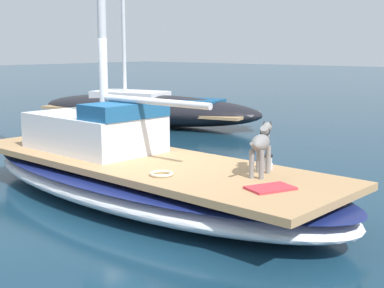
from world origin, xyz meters
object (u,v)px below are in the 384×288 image
(dog_grey, at_px, (261,144))
(deck_towel, at_px, (270,188))
(coiled_rope, at_px, (161,174))
(deck_winch, at_px, (267,162))
(moored_boat_starboard_side, at_px, (146,108))
(sailboat_main, at_px, (143,179))

(dog_grey, bearing_deg, deck_towel, -138.06)
(dog_grey, xyz_separation_m, coiled_rope, (-0.89, 1.00, -0.40))
(deck_winch, xyz_separation_m, deck_towel, (-0.92, -0.63, -0.08))
(dog_grey, height_order, moored_boat_starboard_side, moored_boat_starboard_side)
(sailboat_main, relative_size, moored_boat_starboard_side, 0.93)
(sailboat_main, height_order, deck_towel, deck_towel)
(deck_towel, bearing_deg, dog_grey, 41.94)
(coiled_rope, xyz_separation_m, moored_boat_starboard_side, (6.66, 6.94, -0.17))
(sailboat_main, relative_size, dog_grey, 8.02)
(coiled_rope, xyz_separation_m, deck_towel, (0.33, -1.50, -0.01))
(sailboat_main, distance_m, deck_winch, 2.00)
(deck_winch, distance_m, deck_towel, 1.12)
(dog_grey, distance_m, moored_boat_starboard_side, 9.83)
(sailboat_main, xyz_separation_m, deck_towel, (-0.27, -2.48, 0.34))
(deck_winch, bearing_deg, sailboat_main, 109.29)
(dog_grey, xyz_separation_m, deck_towel, (-0.56, -0.50, -0.41))
(sailboat_main, bearing_deg, deck_towel, -96.33)
(dog_grey, distance_m, deck_towel, 0.85)
(dog_grey, relative_size, deck_towel, 1.63)
(dog_grey, relative_size, coiled_rope, 2.82)
(deck_winch, bearing_deg, dog_grey, -160.95)
(sailboat_main, height_order, deck_winch, deck_winch)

